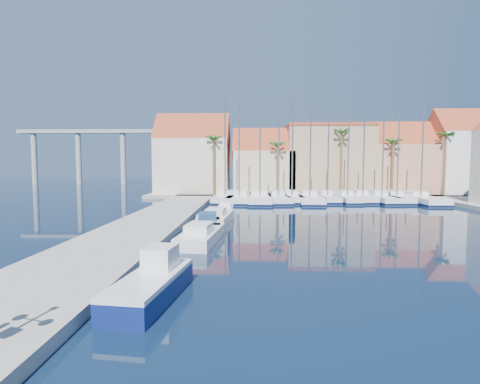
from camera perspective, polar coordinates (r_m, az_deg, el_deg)
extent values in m
plane|color=black|center=(17.90, 2.71, -13.25)|extent=(260.00, 260.00, 0.00)
cube|color=gray|center=(32.16, -14.16, -5.04)|extent=(6.00, 77.00, 0.50)
cube|color=gray|center=(66.09, 10.48, -0.24)|extent=(54.00, 16.00, 0.50)
cube|color=navy|center=(15.68, -13.46, -14.34)|extent=(2.54, 5.71, 0.83)
cube|color=white|center=(15.52, -13.49, -12.57)|extent=(2.54, 5.71, 0.18)
cube|color=white|center=(16.38, -12.03, -9.82)|extent=(1.38, 1.61, 1.01)
cube|color=white|center=(26.23, -5.92, -6.70)|extent=(2.83, 7.08, 0.80)
cube|color=white|center=(25.45, -6.27, -5.44)|extent=(1.76, 2.55, 0.60)
cube|color=white|center=(31.55, -4.95, -4.82)|extent=(2.68, 6.60, 0.80)
cube|color=navy|center=(30.81, -4.97, -3.73)|extent=(1.65, 2.38, 0.60)
cube|color=white|center=(34.70, -3.46, -3.98)|extent=(2.87, 7.22, 0.80)
cube|color=white|center=(33.92, -3.67, -2.98)|extent=(1.79, 2.59, 0.60)
cube|color=white|center=(40.90, -2.24, -2.72)|extent=(1.72, 5.09, 0.80)
cube|color=white|center=(40.31, -2.27, -1.82)|extent=(1.17, 1.79, 0.60)
cube|color=white|center=(53.24, -2.20, -0.98)|extent=(3.39, 10.54, 1.00)
cube|color=#0B183B|center=(53.27, -2.20, -1.32)|extent=(3.45, 10.60, 0.28)
cube|color=white|center=(54.20, -2.06, -0.04)|extent=(2.09, 3.23, 0.60)
cylinder|color=slate|center=(52.56, -2.29, 7.03)|extent=(0.20, 0.20, 13.80)
cube|color=white|center=(53.27, -0.10, -0.97)|extent=(3.56, 11.64, 1.00)
cube|color=#0B183B|center=(53.30, -0.10, -1.31)|extent=(3.62, 11.70, 0.28)
cube|color=white|center=(54.35, -0.01, -0.02)|extent=(2.26, 3.55, 0.60)
cylinder|color=slate|center=(52.51, -0.15, 6.36)|extent=(0.20, 0.20, 12.57)
cube|color=white|center=(52.58, 3.05, -1.05)|extent=(3.37, 12.01, 1.00)
cube|color=#0B183B|center=(52.61, 3.05, -1.39)|extent=(3.44, 12.07, 0.28)
cube|color=white|center=(53.70, 3.05, -0.08)|extent=(2.25, 3.63, 0.60)
cylinder|color=slate|center=(51.76, 3.08, 5.19)|extent=(0.20, 0.20, 10.40)
cube|color=white|center=(52.90, 5.78, -1.03)|extent=(3.39, 10.41, 1.00)
cube|color=#0B183B|center=(52.93, 5.78, -1.38)|extent=(3.46, 10.47, 0.28)
cube|color=white|center=(53.84, 5.63, -0.08)|extent=(2.08, 3.20, 0.60)
cylinder|color=slate|center=(52.20, 5.92, 6.36)|extent=(0.20, 0.20, 12.58)
cube|color=white|center=(54.00, 7.83, -0.94)|extent=(3.14, 9.46, 1.00)
cube|color=#0B183B|center=(54.03, 7.82, -1.28)|extent=(3.20, 9.52, 0.28)
cube|color=white|center=(54.85, 7.65, -0.02)|extent=(1.90, 2.91, 0.60)
cylinder|color=slate|center=(53.39, 8.01, 7.02)|extent=(0.20, 0.20, 13.94)
cube|color=white|center=(53.31, 10.51, -1.04)|extent=(3.77, 12.00, 1.00)
cube|color=#0B183B|center=(53.34, 10.51, -1.38)|extent=(3.83, 12.06, 0.28)
cube|color=white|center=(54.42, 10.40, -0.09)|extent=(2.36, 3.67, 0.60)
cylinder|color=slate|center=(52.51, 10.67, 5.69)|extent=(0.20, 0.20, 11.47)
cube|color=white|center=(54.54, 13.08, -0.96)|extent=(2.62, 8.32, 1.00)
cube|color=#0B183B|center=(54.57, 13.07, -1.30)|extent=(2.68, 8.38, 0.28)
cube|color=white|center=(55.26, 12.87, -0.06)|extent=(1.64, 2.55, 0.60)
cylinder|color=slate|center=(53.94, 13.30, 5.64)|extent=(0.20, 0.20, 11.52)
cube|color=white|center=(54.99, 15.93, -0.97)|extent=(2.37, 9.05, 1.00)
cube|color=#0B183B|center=(55.02, 15.92, -1.30)|extent=(2.43, 9.11, 0.28)
cube|color=white|center=(55.80, 15.71, -0.07)|extent=(1.65, 2.72, 0.60)
cylinder|color=slate|center=(54.39, 16.21, 6.58)|extent=(0.20, 0.20, 13.45)
cube|color=white|center=(56.33, 18.08, -0.90)|extent=(2.81, 9.22, 1.00)
cube|color=#0B183B|center=(56.36, 18.07, -1.22)|extent=(2.88, 9.28, 0.28)
cube|color=white|center=(57.15, 17.88, -0.02)|extent=(1.79, 2.81, 0.60)
cylinder|color=slate|center=(55.69, 18.33, 5.04)|extent=(0.20, 0.20, 10.65)
cube|color=white|center=(56.60, 20.60, -0.94)|extent=(3.02, 10.42, 1.00)
cube|color=#0B183B|center=(56.63, 20.59, -1.26)|extent=(3.08, 10.48, 0.28)
cube|color=white|center=(57.50, 20.25, -0.05)|extent=(1.98, 3.16, 0.60)
cylinder|color=slate|center=(55.93, 20.96, 5.57)|extent=(0.20, 0.20, 11.83)
cube|color=white|center=(57.12, 22.63, -0.95)|extent=(3.01, 9.65, 1.00)
cube|color=#0B183B|center=(57.15, 22.62, -1.27)|extent=(3.07, 9.71, 0.28)
cube|color=white|center=(57.96, 22.37, -0.08)|extent=(1.89, 2.95, 0.60)
cylinder|color=slate|center=(56.49, 22.98, 5.87)|extent=(0.20, 0.20, 12.54)
cube|color=white|center=(57.44, 25.57, -1.01)|extent=(3.28, 12.03, 1.00)
cube|color=#0B183B|center=(57.47, 25.56, -1.33)|extent=(3.35, 12.09, 0.28)
cube|color=white|center=(58.46, 25.10, -0.12)|extent=(2.23, 3.63, 0.60)
cylinder|color=slate|center=(56.73, 26.05, 5.99)|extent=(0.20, 0.20, 12.99)
cube|color=beige|center=(64.78, -7.11, 3.92)|extent=(12.00, 9.00, 9.00)
cube|color=#983F21|center=(64.90, -7.15, 7.89)|extent=(12.30, 9.00, 9.00)
cube|color=#CAB58E|center=(64.12, 3.58, 3.05)|extent=(10.00, 8.00, 7.00)
cube|color=#983F21|center=(64.14, 3.59, 6.17)|extent=(10.30, 8.00, 8.00)
cube|color=tan|center=(66.43, 13.11, 4.71)|extent=(14.00, 10.00, 11.00)
cube|color=#983F21|center=(66.73, 13.20, 9.65)|extent=(14.20, 10.20, 0.50)
cube|color=tan|center=(68.92, 23.09, 3.21)|extent=(10.00, 8.00, 8.00)
cube|color=#983F21|center=(68.98, 23.19, 6.54)|extent=(10.30, 8.00, 8.00)
cube|color=white|center=(71.83, 30.11, 3.81)|extent=(8.00, 8.00, 10.00)
cube|color=#983F21|center=(72.01, 30.26, 7.78)|extent=(8.30, 8.00, 8.00)
cylinder|color=brown|center=(59.33, -4.00, 3.91)|extent=(0.36, 0.36, 9.00)
sphere|color=#255B1A|center=(59.46, -4.02, 8.10)|extent=(2.60, 2.60, 2.60)
cylinder|color=brown|center=(59.23, 5.70, 3.41)|extent=(0.36, 0.36, 8.00)
sphere|color=#255B1A|center=(59.30, 5.73, 7.14)|extent=(2.60, 2.60, 2.60)
cylinder|color=brown|center=(60.79, 15.17, 4.25)|extent=(0.36, 0.36, 10.00)
sphere|color=#255B1A|center=(60.99, 15.26, 8.81)|extent=(2.60, 2.60, 2.60)
cylinder|color=brown|center=(63.17, 22.24, 3.40)|extent=(0.36, 0.36, 8.50)
sphere|color=#255B1A|center=(63.26, 22.34, 7.11)|extent=(2.60, 2.60, 2.60)
cylinder|color=brown|center=(66.42, 28.73, 3.65)|extent=(0.36, 0.36, 9.50)
sphere|color=#255B1A|center=(66.57, 28.87, 7.61)|extent=(2.60, 2.60, 2.60)
cube|color=#9E9E99|center=(106.30, -19.53, 8.70)|extent=(48.00, 2.20, 0.90)
cylinder|color=#9E9E99|center=(114.60, -28.85, 4.57)|extent=(1.40, 1.40, 14.00)
cylinder|color=#9E9E99|center=(109.06, -23.37, 4.79)|extent=(1.40, 1.40, 14.00)
cylinder|color=#9E9E99|center=(104.62, -17.37, 4.98)|extent=(1.40, 1.40, 14.00)
cylinder|color=#9E9E99|center=(101.40, -10.92, 5.13)|extent=(1.40, 1.40, 14.00)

